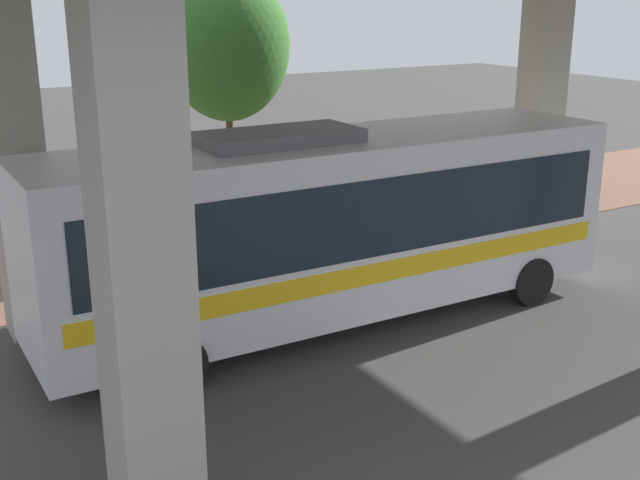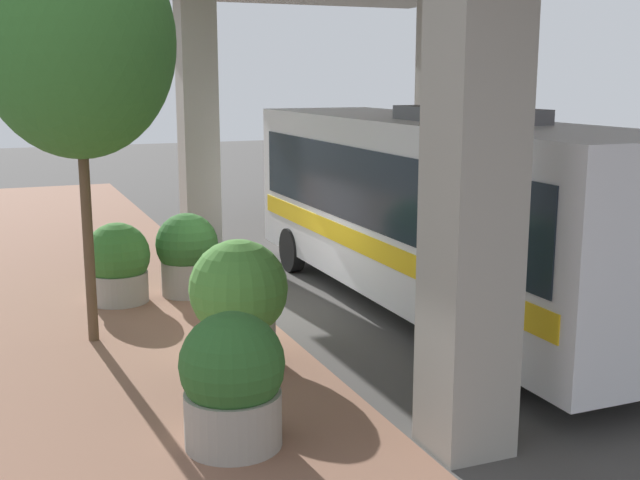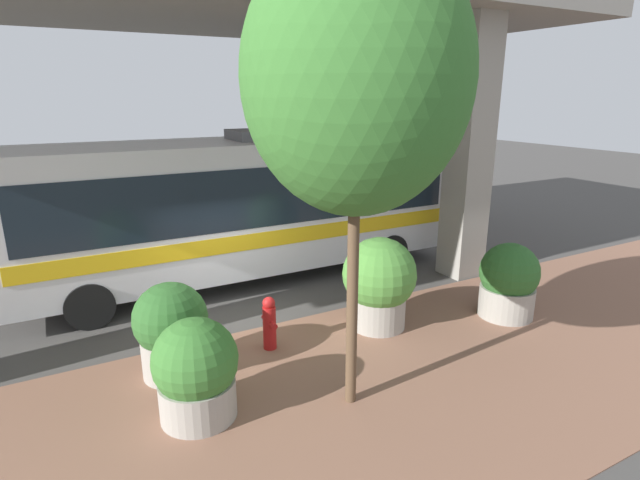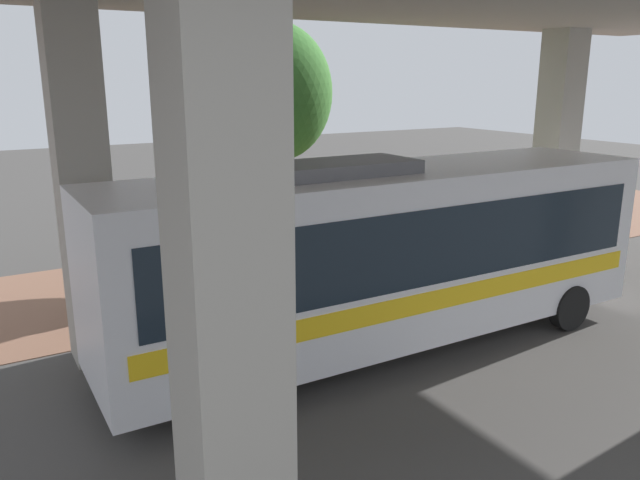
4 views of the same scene
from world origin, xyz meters
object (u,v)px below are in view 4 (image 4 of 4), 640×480
planter_extra (244,259)px  street_tree_near (275,93)px  fire_hydrant (331,265)px  bus (388,248)px  planter_middle (121,274)px  planter_back (357,236)px  planter_front (386,244)px

planter_extra → street_tree_near: 4.77m
fire_hydrant → street_tree_near: bearing=-168.3°
planter_extra → fire_hydrant: bearing=85.0°
bus → street_tree_near: size_ratio=1.68×
street_tree_near → planter_middle: bearing=-77.1°
bus → street_tree_near: 6.72m
fire_hydrant → planter_back: 2.29m
fire_hydrant → street_tree_near: (-2.19, -0.45, 4.37)m
fire_hydrant → street_tree_near: size_ratio=0.16×
bus → street_tree_near: bearing=174.3°
planter_front → planter_back: size_ratio=1.06×
planter_middle → planter_extra: planter_extra is taller
street_tree_near → planter_back: bearing=71.1°
planter_front → planter_extra: planter_extra is taller
planter_back → street_tree_near: (-0.76, -2.22, 4.13)m
bus → planter_front: bearing=143.7°
planter_middle → street_tree_near: 6.31m
planter_front → planter_extra: 4.18m
street_tree_near → planter_extra: bearing=-44.0°
fire_hydrant → planter_front: 1.84m
planter_middle → planter_back: bearing=92.6°
planter_front → planter_middle: bearing=-98.8°
fire_hydrant → planter_front: size_ratio=0.63×
planter_extra → planter_middle: bearing=-108.1°
planter_back → planter_front: bearing=1.8°
fire_hydrant → planter_extra: size_ratio=0.55×
fire_hydrant → planter_extra: 2.42m
planter_front → street_tree_near: bearing=-133.4°
planter_front → street_tree_near: street_tree_near is taller
planter_front → planter_back: (-1.39, -0.04, -0.08)m
planter_extra → planter_front: bearing=87.8°
planter_back → planter_extra: 4.32m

